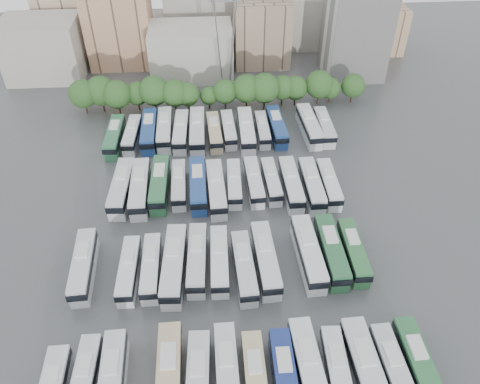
{
  "coord_description": "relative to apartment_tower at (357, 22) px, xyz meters",
  "views": [
    {
      "loc": [
        -2.1,
        -51.45,
        53.47
      ],
      "look_at": [
        2.27,
        8.64,
        3.0
      ],
      "focal_mm": 35.0,
      "sensor_mm": 36.0,
      "label": 1
    }
  ],
  "objects": [
    {
      "name": "city_buildings",
      "position": [
        -41.46,
        13.86,
        -5.13
      ],
      "size": [
        102.0,
        35.0,
        20.0
      ],
      "color": "#9E998E",
      "rests_on": "ground"
    },
    {
      "name": "bus_r1_s3",
      "position": [
        -45.65,
        -63.87,
        -11.25
      ],
      "size": [
        2.57,
        11.38,
        3.56
      ],
      "rotation": [
        0.0,
        0.0,
        0.01
      ],
      "color": "silver",
      "rests_on": "ground"
    },
    {
      "name": "bus_r0_s7",
      "position": [
        -32.3,
        -82.11,
        -11.21
      ],
      "size": [
        2.56,
        11.63,
        3.65
      ],
      "rotation": [
        0.0,
        0.0,
        0.0
      ],
      "color": "#CEBD8D",
      "rests_on": "ground"
    },
    {
      "name": "bus_r1_s0",
      "position": [
        -55.42,
        -62.98,
        -11.07
      ],
      "size": [
        3.34,
        12.63,
        3.92
      ],
      "rotation": [
        0.0,
        0.0,
        0.05
      ],
      "color": "silver",
      "rests_on": "ground"
    },
    {
      "name": "bus_r3_s9",
      "position": [
        -25.55,
        -28.07,
        -11.34
      ],
      "size": [
        2.38,
        10.79,
        3.38
      ],
      "rotation": [
        0.0,
        0.0,
        0.0
      ],
      "color": "silver",
      "rests_on": "ground"
    },
    {
      "name": "bus_r2_s8",
      "position": [
        -28.96,
        -45.17,
        -11.22
      ],
      "size": [
        2.91,
        11.62,
        3.62
      ],
      "rotation": [
        0.0,
        0.0,
        0.03
      ],
      "color": "silver",
      "rests_on": "ground"
    },
    {
      "name": "bus_r0_s5",
      "position": [
        -38.96,
        -82.07,
        -11.1
      ],
      "size": [
        3.2,
        12.46,
        3.88
      ],
      "rotation": [
        0.0,
        0.0,
        -0.04
      ],
      "color": "silver",
      "rests_on": "ground"
    },
    {
      "name": "bus_r2_s5",
      "position": [
        -38.84,
        -45.61,
        -11.01
      ],
      "size": [
        3.05,
        12.96,
        4.05
      ],
      "rotation": [
        0.0,
        0.0,
        0.02
      ],
      "color": "navy",
      "rests_on": "ground"
    },
    {
      "name": "bus_r1_s10",
      "position": [
        -22.54,
        -62.99,
        -10.95
      ],
      "size": [
        3.36,
        13.4,
        4.18
      ],
      "rotation": [
        0.0,
        0.0,
        0.03
      ],
      "color": "silver",
      "rests_on": "ground"
    },
    {
      "name": "bus_r0_s12",
      "position": [
        -15.95,
        -82.34,
        -11.18
      ],
      "size": [
        2.93,
        11.9,
        3.71
      ],
      "rotation": [
        0.0,
        0.0,
        0.03
      ],
      "color": "silver",
      "rests_on": "ground"
    },
    {
      "name": "bus_r1_s2",
      "position": [
        -48.83,
        -64.08,
        -11.27
      ],
      "size": [
        2.59,
        11.23,
        3.51
      ],
      "rotation": [
        0.0,
        0.0,
        -0.01
      ],
      "color": "silver",
      "rests_on": "ground"
    },
    {
      "name": "bus_r3_s7",
      "position": [
        -32.5,
        -27.6,
        -11.26
      ],
      "size": [
        2.91,
        11.36,
        3.53
      ],
      "rotation": [
        0.0,
        0.0,
        0.04
      ],
      "color": "silver",
      "rests_on": "ground"
    },
    {
      "name": "bus_r1_s8",
      "position": [
        -29.02,
        -63.7,
        -11.0
      ],
      "size": [
        3.37,
        13.08,
        4.07
      ],
      "rotation": [
        0.0,
        0.0,
        0.04
      ],
      "color": "silver",
      "rests_on": "ground"
    },
    {
      "name": "bus_r1_s11",
      "position": [
        -19.06,
        -62.81,
        -11.0
      ],
      "size": [
        2.89,
        13.02,
        4.08
      ],
      "rotation": [
        0.0,
        0.0,
        0.0
      ],
      "color": "#2A643B",
      "rests_on": "ground"
    },
    {
      "name": "bus_r0_s9",
      "position": [
        -25.9,
        -81.53,
        -11.0
      ],
      "size": [
        3.35,
        13.09,
        4.07
      ],
      "rotation": [
        0.0,
        0.0,
        0.04
      ],
      "color": "silver",
      "rests_on": "ground"
    },
    {
      "name": "bus_r2_s11",
      "position": [
        -18.98,
        -47.08,
        -11.05
      ],
      "size": [
        2.83,
        12.69,
        3.98
      ],
      "rotation": [
        0.0,
        0.0,
        0.01
      ],
      "color": "silver",
      "rests_on": "ground"
    },
    {
      "name": "bus_r2_s4",
      "position": [
        -42.18,
        -44.94,
        -11.26
      ],
      "size": [
        2.7,
        11.38,
        3.55
      ],
      "rotation": [
        0.0,
        0.0,
        0.02
      ],
      "color": "silver",
      "rests_on": "ground"
    },
    {
      "name": "bus_r3_s6",
      "position": [
        -35.47,
        -28.45,
        -11.21
      ],
      "size": [
        3.12,
        11.72,
        3.64
      ],
      "rotation": [
        0.0,
        0.0,
        0.05
      ],
      "color": "#C4B087",
      "rests_on": "ground"
    },
    {
      "name": "bus_r2_s1",
      "position": [
        -52.02,
        -45.5,
        -10.95
      ],
      "size": [
        3.49,
        13.45,
        4.19
      ],
      "rotation": [
        0.0,
        0.0,
        -0.04
      ],
      "color": "silver",
      "rests_on": "ground"
    },
    {
      "name": "bus_r0_s4",
      "position": [
        -42.3,
        -81.06,
        -10.99
      ],
      "size": [
        3.01,
        13.05,
        4.08
      ],
      "rotation": [
        0.0,
        0.0,
        0.01
      ],
      "color": "#CAB68B",
      "rests_on": "ground"
    },
    {
      "name": "bus_r0_s10",
      "position": [
        -22.62,
        -81.96,
        -11.24
      ],
      "size": [
        3.04,
        11.51,
        3.58
      ],
      "rotation": [
        0.0,
        0.0,
        -0.05
      ],
      "color": "silver",
      "rests_on": "ground"
    },
    {
      "name": "bus_r3_s2",
      "position": [
        -48.68,
        -27.45,
        -10.99
      ],
      "size": [
        3.11,
        13.13,
        4.1
      ],
      "rotation": [
        0.0,
        0.0,
        0.02
      ],
      "color": "navy",
      "rests_on": "ground"
    },
    {
      "name": "bus_r3_s12",
      "position": [
        -15.83,
        -27.94,
        -10.97
      ],
      "size": [
        3.53,
        13.3,
        4.13
      ],
      "rotation": [
        0.0,
        0.0,
        0.05
      ],
      "color": "silver",
      "rests_on": "ground"
    },
    {
      "name": "bus_r0_s13",
      "position": [
        -12.8,
        -81.8,
        -11.13
      ],
      "size": [
        2.71,
        12.17,
        3.81
      ],
      "rotation": [
        0.0,
        0.0,
        0.0
      ],
      "color": "#2E6D3F",
      "rests_on": "ground"
    },
    {
      "name": "bus_r0_s8",
      "position": [
        -28.87,
        -82.17,
        -11.17
      ],
      "size": [
        2.7,
        11.91,
        3.73
      ],
      "rotation": [
        0.0,
        0.0,
        -0.01
      ],
      "color": "navy",
      "rests_on": "ground"
    },
    {
      "name": "bus_r3_s10",
      "position": [
        -22.55,
        -27.6,
        -11.08
      ],
      "size": [
        3.27,
        12.6,
        3.92
      ],
      "rotation": [
        0.0,
        0.0,
        0.04
      ],
      "color": "navy",
      "rests_on": "ground"
    },
    {
      "name": "bus_r2_s12",
      "position": [
        -15.86,
        -46.78,
        -11.22
      ],
      "size": [
        2.61,
        11.6,
        3.63
      ],
      "rotation": [
        0.0,
        0.0,
        -0.01
      ],
      "color": "white",
      "rests_on": "ground"
    },
    {
      "name": "bus_r2_s9",
      "position": [
        -25.86,
        -45.12,
        -11.32
      ],
      "size": [
        2.78,
        11.02,
        3.43
      ],
      "rotation": [
        0.0,
        0.0,
        0.04
      ],
      "color": "silver",
      "rests_on": "ground"
    },
    {
      "name": "bus_r2_s10",
      "position": [
        -22.54,
        -46.56,
        -11.05
      ],
      "size": [
        2.94,
        12.7,
        3.97
      ],
      "rotation": [
        0.0,
        0.0,
        0.01
      ],
      "color": "silver",
      "rests_on": "ground"
    },
    {
      "name": "bus_r3_s13",
      "position": [
        -12.69,
        -28.18,
        -11.18
      ],
      "size": [
        2.63,
        11.82,
        3.7
      ],
      "rotation": [
        0.0,
        0.0,
        -0.0
      ],
      "color": "silver",
      "rests_on": "ground"
    },
    {
      "name": "bus_r1_s12",
      "position": [
        -15.72,
        -62.94,
        -11.2
      ],
      "size": [
        2.67,
        11.71,
        3.67
      ],
      "rotation": [
        0.0,
        0.0,
        -0.01
      ],
      "color": "#2F6E3C",
      "rests_on": "ground"
    },
    {
      "name": "bus_r3_s3",
      "position": [
        -45.57,
        -27.07,
        -11.0
      ],
      "size": [
        3.04,
        13.03,
        4.08
      ],
      "rotation": [
        0.0,
        0.0,
        0.02
      ],
      "color": "silver",
      "rests_on": "ground"
    },
    {
      "name": "tree_line",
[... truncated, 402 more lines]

